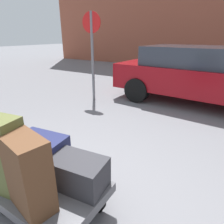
{
  "coord_description": "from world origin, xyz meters",
  "views": [
    {
      "loc": [
        1.32,
        -0.95,
        1.68
      ],
      "look_at": [
        0.0,
        1.2,
        0.69
      ],
      "focal_mm": 31.54,
      "sensor_mm": 36.0,
      "label": 1
    }
  ],
  "objects_px": {
    "parked_car": "(201,74)",
    "suitcase_brown_front_right": "(28,174)",
    "duffel_bag_charcoal_rear_right": "(77,172)",
    "no_parking_sign": "(92,48)",
    "luggage_cart": "(48,191)",
    "duffel_bag_navy_stacked_top": "(41,152)",
    "suitcase_olive_front_left": "(2,155)"
  },
  "relations": [
    {
      "from": "suitcase_brown_front_right",
      "to": "parked_car",
      "type": "height_order",
      "value": "parked_car"
    },
    {
      "from": "suitcase_brown_front_right",
      "to": "parked_car",
      "type": "distance_m",
      "value": 4.71
    },
    {
      "from": "suitcase_brown_front_right",
      "to": "duffel_bag_charcoal_rear_right",
      "type": "xyz_separation_m",
      "value": [
        0.15,
        0.38,
        -0.18
      ]
    },
    {
      "from": "no_parking_sign",
      "to": "suitcase_olive_front_left",
      "type": "bearing_deg",
      "value": -65.5
    },
    {
      "from": "luggage_cart",
      "to": "suitcase_brown_front_right",
      "type": "relative_size",
      "value": 1.71
    },
    {
      "from": "no_parking_sign",
      "to": "duffel_bag_charcoal_rear_right",
      "type": "bearing_deg",
      "value": -55.84
    },
    {
      "from": "duffel_bag_navy_stacked_top",
      "to": "no_parking_sign",
      "type": "distance_m",
      "value": 3.55
    },
    {
      "from": "luggage_cart",
      "to": "suitcase_brown_front_right",
      "type": "height_order",
      "value": "suitcase_brown_front_right"
    },
    {
      "from": "duffel_bag_charcoal_rear_right",
      "to": "no_parking_sign",
      "type": "distance_m",
      "value": 3.83
    },
    {
      "from": "duffel_bag_navy_stacked_top",
      "to": "suitcase_brown_front_right",
      "type": "height_order",
      "value": "suitcase_brown_front_right"
    },
    {
      "from": "luggage_cart",
      "to": "duffel_bag_charcoal_rear_right",
      "type": "bearing_deg",
      "value": 32.98
    },
    {
      "from": "suitcase_olive_front_left",
      "to": "no_parking_sign",
      "type": "xyz_separation_m",
      "value": [
        -1.57,
        3.45,
        0.68
      ]
    },
    {
      "from": "luggage_cart",
      "to": "suitcase_brown_front_right",
      "type": "xyz_separation_m",
      "value": [
        0.1,
        -0.22,
        0.4
      ]
    },
    {
      "from": "duffel_bag_charcoal_rear_right",
      "to": "no_parking_sign",
      "type": "relative_size",
      "value": 0.25
    },
    {
      "from": "suitcase_brown_front_right",
      "to": "suitcase_olive_front_left",
      "type": "xyz_separation_m",
      "value": [
        -0.37,
        0.01,
        0.04
      ]
    },
    {
      "from": "luggage_cart",
      "to": "suitcase_olive_front_left",
      "type": "height_order",
      "value": "suitcase_olive_front_left"
    },
    {
      "from": "suitcase_brown_front_right",
      "to": "duffel_bag_charcoal_rear_right",
      "type": "height_order",
      "value": "suitcase_brown_front_right"
    },
    {
      "from": "parked_car",
      "to": "no_parking_sign",
      "type": "distance_m",
      "value": 2.83
    },
    {
      "from": "suitcase_olive_front_left",
      "to": "duffel_bag_navy_stacked_top",
      "type": "bearing_deg",
      "value": 78.81
    },
    {
      "from": "no_parking_sign",
      "to": "parked_car",
      "type": "bearing_deg",
      "value": 26.07
    },
    {
      "from": "suitcase_brown_front_right",
      "to": "duffel_bag_navy_stacked_top",
      "type": "bearing_deg",
      "value": 143.6
    },
    {
      "from": "luggage_cart",
      "to": "suitcase_brown_front_right",
      "type": "distance_m",
      "value": 0.47
    },
    {
      "from": "duffel_bag_charcoal_rear_right",
      "to": "duffel_bag_navy_stacked_top",
      "type": "bearing_deg",
      "value": 171.79
    },
    {
      "from": "luggage_cart",
      "to": "suitcase_brown_front_right",
      "type": "bearing_deg",
      "value": -65.14
    },
    {
      "from": "suitcase_brown_front_right",
      "to": "luggage_cart",
      "type": "bearing_deg",
      "value": 126.4
    },
    {
      "from": "duffel_bag_navy_stacked_top",
      "to": "duffel_bag_charcoal_rear_right",
      "type": "relative_size",
      "value": 0.94
    },
    {
      "from": "parked_car",
      "to": "no_parking_sign",
      "type": "height_order",
      "value": "no_parking_sign"
    },
    {
      "from": "suitcase_brown_front_right",
      "to": "duffel_bag_charcoal_rear_right",
      "type": "relative_size",
      "value": 1.16
    },
    {
      "from": "parked_car",
      "to": "suitcase_brown_front_right",
      "type": "bearing_deg",
      "value": -96.56
    },
    {
      "from": "parked_car",
      "to": "no_parking_sign",
      "type": "xyz_separation_m",
      "value": [
        -2.48,
        -1.21,
        0.62
      ]
    },
    {
      "from": "duffel_bag_navy_stacked_top",
      "to": "no_parking_sign",
      "type": "xyz_separation_m",
      "value": [
        -1.58,
        3.06,
        0.86
      ]
    },
    {
      "from": "luggage_cart",
      "to": "suitcase_olive_front_left",
      "type": "relative_size",
      "value": 1.53
    }
  ]
}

